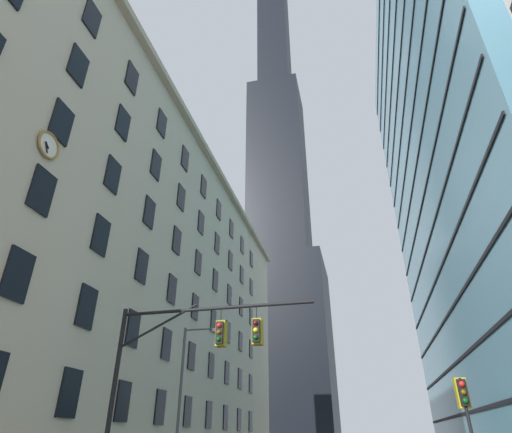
{
  "coord_description": "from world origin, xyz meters",
  "views": [
    {
      "loc": [
        2.88,
        -10.81,
        1.99
      ],
      "look_at": [
        -3.57,
        15.59,
        16.68
      ],
      "focal_mm": 29.1,
      "sensor_mm": 36.0,
      "label": 1
    }
  ],
  "objects": [
    {
      "name": "station_building",
      "position": [
        -18.4,
        24.02,
        14.94
      ],
      "size": [
        15.46,
        60.06,
        29.92
      ],
      "color": "#BCAF93",
      "rests_on": "ground"
    },
    {
      "name": "traffic_signal_mast",
      "position": [
        -3.85,
        5.71,
        5.16
      ],
      "size": [
        8.63,
        0.63,
        7.05
      ],
      "color": "black",
      "rests_on": "sidewalk_left"
    },
    {
      "name": "glass_office_midrise",
      "position": [
        20.96,
        29.66,
        29.66
      ],
      "size": [
        20.03,
        46.53,
        59.32
      ],
      "color": "teal",
      "rests_on": "ground"
    },
    {
      "name": "street_lamppost",
      "position": [
        -7.71,
        14.54,
        5.05
      ],
      "size": [
        2.44,
        0.32,
        8.28
      ],
      "color": "#47474C",
      "rests_on": "sidewalk_left"
    },
    {
      "name": "traffic_light_near_right",
      "position": [
        6.32,
        6.91,
        3.27
      ],
      "size": [
        0.4,
        0.63,
        3.88
      ],
      "color": "black",
      "rests_on": "sidewalk_right"
    },
    {
      "name": "dark_skyscraper",
      "position": [
        -16.38,
        98.01,
        64.75
      ],
      "size": [
        24.39,
        24.39,
        218.52
      ],
      "color": "black",
      "rests_on": "ground"
    }
  ]
}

